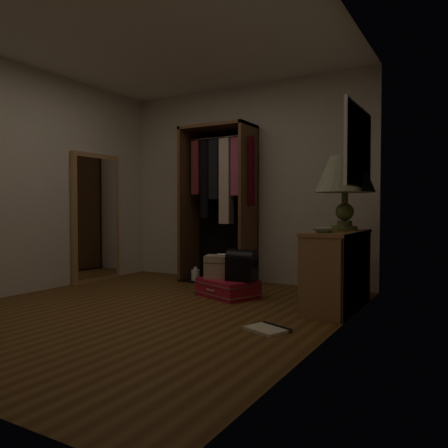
{
  "coord_description": "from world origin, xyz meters",
  "views": [
    {
      "loc": [
        2.69,
        -3.2,
        0.97
      ],
      "look_at": [
        0.3,
        0.95,
        0.8
      ],
      "focal_mm": 35.0,
      "sensor_mm": 36.0,
      "label": 1
    }
  ],
  "objects": [
    {
      "name": "ceramic_bowl",
      "position": [
        1.49,
        0.68,
        0.77
      ],
      "size": [
        0.22,
        0.22,
        0.04
      ],
      "primitive_type": "imported",
      "rotation": [
        0.0,
        0.0,
        0.26
      ],
      "color": "#96B497",
      "rests_on": "console_bookshelf"
    },
    {
      "name": "open_wardrobe",
      "position": [
        -0.22,
        1.77,
        1.21
      ],
      "size": [
        1.0,
        0.5,
        2.05
      ],
      "color": "brown",
      "rests_on": "ground"
    },
    {
      "name": "floor_book",
      "position": [
        1.28,
        -0.05,
        0.01
      ],
      "size": [
        0.38,
        0.34,
        0.03
      ],
      "rotation": [
        0.0,
        0.0,
        -0.38
      ],
      "color": "beige",
      "rests_on": "ground"
    },
    {
      "name": "black_bag",
      "position": [
        0.53,
        0.94,
        0.37
      ],
      "size": [
        0.32,
        0.21,
        0.34
      ],
      "rotation": [
        0.0,
        0.0,
        0.04
      ],
      "color": "black",
      "rests_on": "pink_suitcase"
    },
    {
      "name": "room_walls",
      "position": [
        0.08,
        0.04,
        1.5
      ],
      "size": [
        3.52,
        4.02,
        2.6
      ],
      "color": "beige",
      "rests_on": "ground"
    },
    {
      "name": "white_jug",
      "position": [
        -0.51,
        1.6,
        0.08
      ],
      "size": [
        0.13,
        0.13,
        0.2
      ],
      "rotation": [
        0.0,
        0.0,
        -0.19
      ],
      "color": "white",
      "rests_on": "ground"
    },
    {
      "name": "brass_tray",
      "position": [
        1.54,
        0.86,
        0.76
      ],
      "size": [
        0.33,
        0.33,
        0.02
      ],
      "rotation": [
        0.0,
        0.0,
        -0.23
      ],
      "color": "#A1793D",
      "rests_on": "console_bookshelf"
    },
    {
      "name": "ground",
      "position": [
        0.0,
        0.0,
        0.0
      ],
      "size": [
        4.0,
        4.0,
        0.0
      ],
      "primitive_type": "plane",
      "color": "brown",
      "rests_on": "ground"
    },
    {
      "name": "floor_mirror",
      "position": [
        -1.7,
        1.0,
        0.85
      ],
      "size": [
        0.06,
        0.8,
        1.7
      ],
      "color": "#A98252",
      "rests_on": "ground"
    },
    {
      "name": "pink_suitcase",
      "position": [
        0.34,
        0.96,
        0.1
      ],
      "size": [
        0.76,
        0.66,
        0.19
      ],
      "rotation": [
        0.0,
        0.0,
        -0.38
      ],
      "color": "#C0173A",
      "rests_on": "ground"
    },
    {
      "name": "table_lamp",
      "position": [
        1.54,
        1.26,
        1.3
      ],
      "size": [
        0.75,
        0.75,
        0.75
      ],
      "rotation": [
        0.0,
        0.0,
        0.31
      ],
      "color": "#495A2B",
      "rests_on": "console_bookshelf"
    },
    {
      "name": "console_bookshelf",
      "position": [
        1.53,
        1.05,
        0.39
      ],
      "size": [
        0.42,
        1.12,
        0.75
      ],
      "color": "#996D4A",
      "rests_on": "ground"
    },
    {
      "name": "train_case",
      "position": [
        0.24,
        1.0,
        0.32
      ],
      "size": [
        0.44,
        0.36,
        0.27
      ],
      "rotation": [
        0.0,
        0.0,
        0.33
      ],
      "color": "tan",
      "rests_on": "pink_suitcase"
    }
  ]
}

